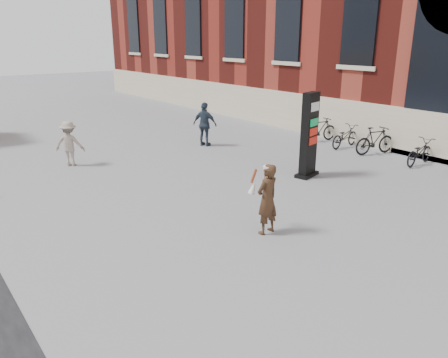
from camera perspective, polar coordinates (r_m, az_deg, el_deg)
ground at (r=10.52m, az=1.94°, el=-6.42°), size 100.00×100.00×0.00m
info_pylon at (r=14.26m, az=11.05°, el=5.61°), size 0.95×0.63×2.73m
woman at (r=10.00m, az=5.61°, el=-2.52°), size 0.67×0.62×1.67m
pedestrian_b at (r=16.29m, az=-19.54°, el=4.39°), size 1.17×1.10×1.59m
pedestrian_c at (r=18.24m, az=-2.50°, el=7.14°), size 0.88×1.15×1.81m
bike_4 at (r=17.05m, az=24.16°, el=3.24°), size 1.77×0.73×0.91m
bike_5 at (r=17.94m, az=19.13°, el=4.78°), size 1.87×0.96×1.08m
bike_6 at (r=18.76m, az=15.49°, el=5.40°), size 1.78×0.76×0.91m
bike_7 at (r=19.55m, az=12.42°, el=6.33°), size 1.80×0.80×1.04m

